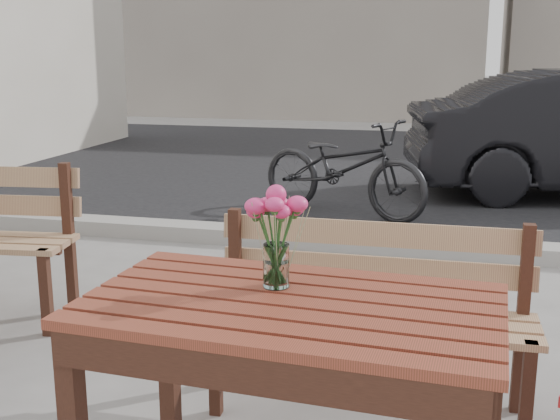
# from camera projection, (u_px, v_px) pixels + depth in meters

# --- Properties ---
(street) EXTENTS (30.00, 8.12, 0.12)m
(street) POSITION_uv_depth(u_px,v_px,m) (406.00, 194.00, 7.20)
(street) COLOR black
(street) RESTS_ON ground
(main_table) EXTENTS (1.27, 0.79, 0.76)m
(main_table) POSITION_uv_depth(u_px,v_px,m) (290.00, 340.00, 2.10)
(main_table) COLOR #5F2D19
(main_table) RESTS_ON ground
(main_bench) EXTENTS (1.34, 0.41, 0.83)m
(main_bench) POSITION_uv_depth(u_px,v_px,m) (372.00, 292.00, 2.90)
(main_bench) COLOR #996D4F
(main_bench) RESTS_ON ground
(main_vase) EXTENTS (0.18, 0.18, 0.32)m
(main_vase) POSITION_uv_depth(u_px,v_px,m) (276.00, 224.00, 2.15)
(main_vase) COLOR white
(main_vase) RESTS_ON main_table
(bicycle) EXTENTS (1.78, 1.18, 0.88)m
(bicycle) POSITION_uv_depth(u_px,v_px,m) (343.00, 167.00, 6.34)
(bicycle) COLOR black
(bicycle) RESTS_ON ground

